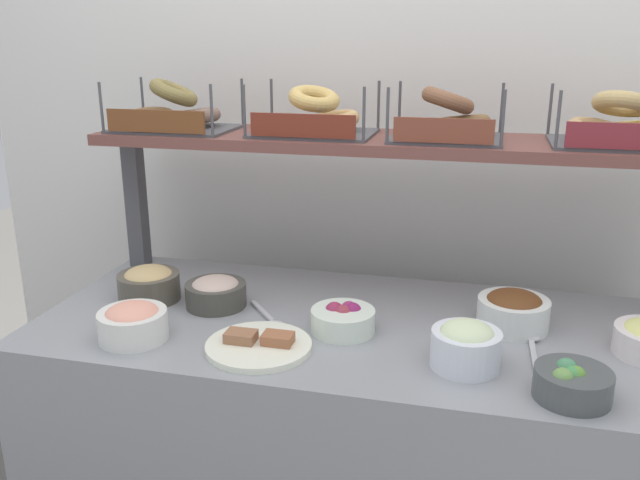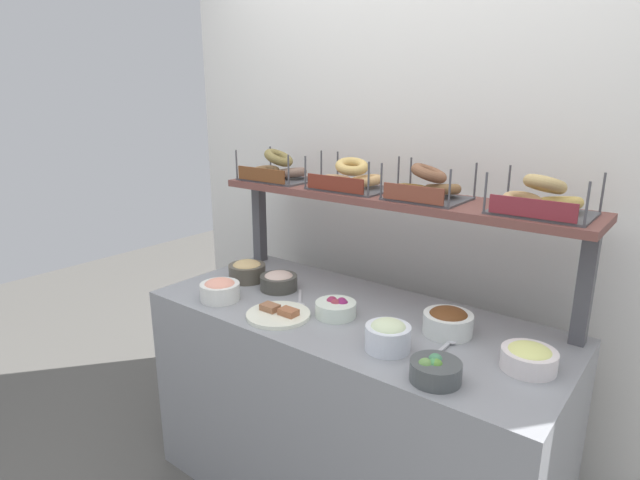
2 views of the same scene
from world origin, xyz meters
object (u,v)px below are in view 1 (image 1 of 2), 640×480
serving_spoon_by_edge (532,345)px  bowl_lox_spread (133,322)px  bowl_veggie_mix (572,383)px  bagel_basket_poppy (174,114)px  bowl_beet_salad (343,319)px  serving_plate_white (259,345)px  bagel_basket_cinnamon_raisin (446,121)px  bowl_hummus (149,283)px  serving_spoon_near_plate (269,318)px  bowl_chocolate_spread (513,310)px  bowl_scallion_spread (466,345)px  bowl_tuna_salad (216,292)px  bagel_basket_plain (313,118)px  bagel_basket_sesame (618,126)px

serving_spoon_by_edge → bowl_lox_spread: bearing=-168.8°
bowl_veggie_mix → bagel_basket_poppy: bagel_basket_poppy is taller
bowl_lox_spread → bowl_beet_salad: bearing=19.2°
serving_plate_white → serving_spoon_by_edge: serving_plate_white is taller
serving_plate_white → bagel_basket_cinnamon_raisin: size_ratio=0.86×
bowl_hummus → serving_spoon_near_plate: (0.36, -0.05, -0.04)m
bowl_chocolate_spread → serving_spoon_by_edge: bowl_chocolate_spread is taller
bagel_basket_poppy → bagel_basket_cinnamon_raisin: bearing=0.3°
bowl_beet_salad → bowl_chocolate_spread: 0.42m
bowl_hummus → bowl_veggie_mix: bearing=-14.0°
bowl_hummus → bowl_lox_spread: size_ratio=1.03×
bagel_basket_poppy → bagel_basket_cinnamon_raisin: (0.77, 0.00, 0.00)m
serving_plate_white → serving_spoon_near_plate: serving_plate_white is taller
bowl_beet_salad → bagel_basket_cinnamon_raisin: 0.58m
bagel_basket_cinnamon_raisin → bowl_hummus: bearing=-162.8°
bowl_veggie_mix → serving_plate_white: bowl_veggie_mix is taller
bowl_scallion_spread → bagel_basket_poppy: bearing=154.3°
bowl_beet_salad → bowl_tuna_salad: bowl_tuna_salad is taller
bowl_lox_spread → serving_plate_white: size_ratio=0.66×
serving_spoon_by_edge → bagel_basket_cinnamon_raisin: bearing=130.1°
bagel_basket_poppy → bagel_basket_plain: bagel_basket_poppy is taller
bagel_basket_poppy → serving_spoon_near_plate: bearing=-37.7°
bowl_beet_salad → serving_plate_white: size_ratio=0.64×
serving_plate_white → bagel_basket_plain: size_ratio=0.75×
bowl_hummus → bagel_basket_poppy: bagel_basket_poppy is taller
serving_spoon_by_edge → bowl_chocolate_spread: bearing=112.4°
serving_spoon_near_plate → bagel_basket_sesame: (0.81, 0.29, 0.47)m
serving_spoon_near_plate → bowl_scallion_spread: bearing=-14.7°
bowl_beet_salad → bagel_basket_sesame: (0.62, 0.31, 0.45)m
bowl_chocolate_spread → bowl_veggie_mix: (0.10, -0.31, -0.01)m
bowl_tuna_salad → serving_spoon_by_edge: 0.81m
serving_plate_white → bagel_basket_cinnamon_raisin: 0.74m
bowl_tuna_salad → serving_spoon_near_plate: bowl_tuna_salad is taller
serving_spoon_by_edge → serving_spoon_near_plate: bearing=-179.8°
serving_plate_white → bowl_veggie_mix: bearing=-4.5°
bowl_beet_salad → bagel_basket_sesame: bearing=26.5°
bowl_veggie_mix → bagel_basket_poppy: bearing=155.1°
bowl_scallion_spread → bagel_basket_plain: bearing=136.9°
bowl_beet_salad → bowl_scallion_spread: (0.30, -0.11, 0.02)m
bowl_hummus → serving_spoon_by_edge: 1.00m
bowl_beet_salad → bagel_basket_poppy: bagel_basket_poppy is taller
bowl_beet_salad → bowl_tuna_salad: 0.37m
serving_spoon_near_plate → serving_plate_white: bearing=-80.6°
bowl_scallion_spread → bagel_basket_sesame: bagel_basket_sesame is taller
bowl_chocolate_spread → bowl_scallion_spread: (-0.11, -0.23, 0.00)m
bagel_basket_poppy → bowl_veggie_mix: bearing=-24.9°
bowl_tuna_salad → bagel_basket_plain: (0.21, 0.24, 0.44)m
bowl_veggie_mix → bowl_tuna_salad: (-0.87, 0.27, 0.01)m
bowl_hummus → bowl_scallion_spread: size_ratio=1.10×
bagel_basket_plain → bagel_basket_cinnamon_raisin: bagel_basket_cinnamon_raisin is taller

